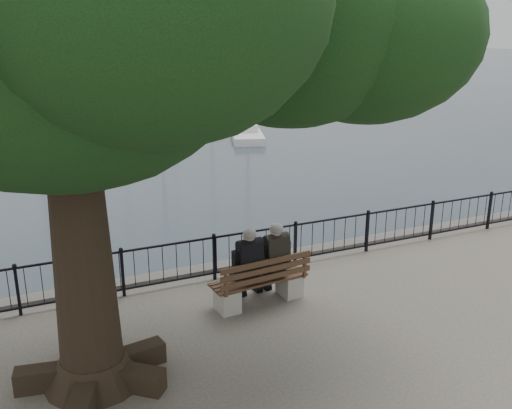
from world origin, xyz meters
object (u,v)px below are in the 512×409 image
person_left (246,269)px  tree (119,6)px  lion_monument (73,70)px  bench (260,287)px  person_right (272,263)px

person_left → tree: (-2.41, -1.31, 4.84)m
tree → lion_monument: tree is taller
bench → lion_monument: 48.96m
bench → person_right: person_right is taller
person_left → person_right: 0.60m
bench → lion_monument: bearing=87.0°
person_left → person_right: (0.60, 0.05, 0.00)m
bench → person_left: (-0.27, 0.09, 0.40)m
person_right → tree: 5.86m
lion_monument → bench: bearing=-93.0°
tree → lion_monument: (5.24, 50.11, -4.31)m
person_left → lion_monument: size_ratio=0.18×
bench → lion_monument: lion_monument is taller
tree → person_left: bearing=28.6°
person_left → bench: bearing=-18.4°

